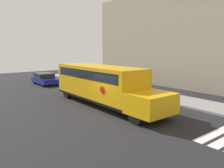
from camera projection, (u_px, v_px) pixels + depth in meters
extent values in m
plane|color=black|center=(108.00, 113.00, 14.26)|extent=(60.00, 60.00, 0.00)
cube|color=gray|center=(170.00, 98.00, 18.19)|extent=(44.00, 3.00, 0.15)
cube|color=#9E937F|center=(214.00, 36.00, 21.30)|extent=(32.00, 4.00, 10.70)
cube|color=white|center=(215.00, 134.00, 10.71)|extent=(0.50, 3.20, 0.01)
cube|color=#EAA80F|center=(98.00, 82.00, 16.53)|extent=(8.52, 2.50, 2.42)
cube|color=#EAA80F|center=(151.00, 103.00, 12.48)|extent=(2.14, 2.50, 1.20)
cube|color=black|center=(98.00, 96.00, 16.71)|extent=(8.52, 2.54, 0.16)
cube|color=black|center=(98.00, 73.00, 16.43)|extent=(7.84, 2.53, 0.64)
cylinder|color=red|center=(102.00, 90.00, 13.94)|extent=(0.44, 0.02, 0.44)
cylinder|color=black|center=(161.00, 109.00, 13.30)|extent=(1.00, 0.30, 1.00)
cylinder|color=black|center=(136.00, 116.00, 11.99)|extent=(1.00, 0.30, 1.00)
cylinder|color=black|center=(89.00, 89.00, 19.75)|extent=(1.00, 0.30, 1.00)
cylinder|color=black|center=(67.00, 92.00, 18.44)|extent=(1.00, 0.30, 1.00)
cube|color=navy|center=(45.00, 80.00, 25.67)|extent=(4.14, 1.89, 0.56)
cube|color=#1E2328|center=(44.00, 75.00, 25.77)|extent=(2.32, 1.74, 0.55)
cylinder|color=black|center=(57.00, 82.00, 25.13)|extent=(0.64, 0.22, 0.64)
cylinder|color=black|center=(42.00, 84.00, 24.13)|extent=(0.64, 0.22, 0.64)
cylinder|color=black|center=(47.00, 80.00, 27.26)|extent=(0.64, 0.22, 0.64)
cylinder|color=black|center=(34.00, 81.00, 26.26)|extent=(0.64, 0.22, 0.64)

